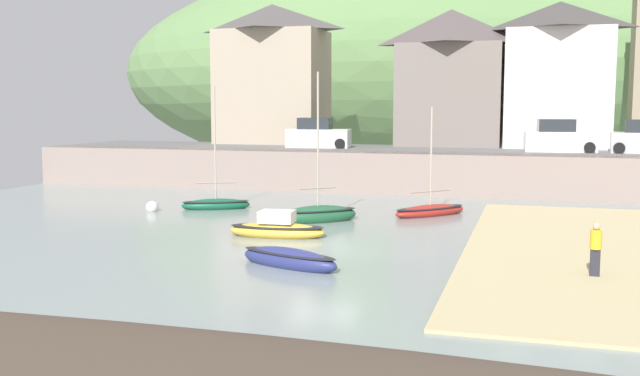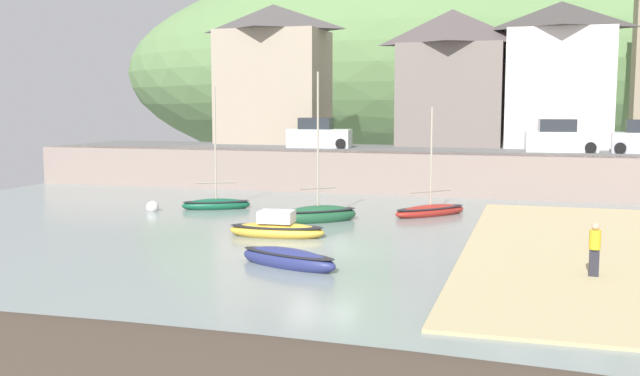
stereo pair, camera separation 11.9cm
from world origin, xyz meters
The scene contains 15 objects.
ground centered at (1.40, -9.56, 0.16)m, with size 48.00×41.00×0.61m.
quay_seawall centered at (0.00, 17.50, 1.36)m, with size 48.00×9.40×2.40m.
hillside_backdrop centered at (0.86, 55.20, 8.72)m, with size 80.00×44.00×24.92m.
waterfront_building_left centered at (-11.17, 25.20, 7.46)m, with size 7.76×5.46×9.97m.
waterfront_building_centre centered at (1.64, 25.20, 7.08)m, with size 7.22×4.90×9.16m.
waterfront_building_right centered at (8.60, 25.20, 7.18)m, with size 6.90×4.75×9.41m.
rowboat_small_beached centered at (-8.01, 8.14, 0.26)m, with size 3.56×2.57×6.28m.
sailboat_white_hull centered at (-2.45, 1.74, 0.29)m, with size 3.99×1.68×1.19m.
sailboat_blue_trim centered at (-0.22, -3.32, 0.25)m, with size 3.83×2.13×0.79m.
motorboat_with_cabin centered at (-1.94, 5.77, 0.32)m, with size 3.72×3.39×6.86m.
sailboat_nearest_shore centered at (2.64, 9.03, 0.23)m, with size 3.58×3.81×5.25m.
parked_car_near_slipway centered at (-6.40, 20.70, 3.20)m, with size 4.22×2.02×1.95m.
parked_car_by_wall centered at (8.66, 20.70, 3.20)m, with size 4.25×2.10×1.95m.
person_on_slipway centered at (9.15, -2.32, 0.98)m, with size 0.34×0.34×1.62m.
mooring_buoy centered at (-10.67, 6.49, 0.19)m, with size 0.63×0.63×0.63m.
Camera 1 is at (7.32, -25.35, 5.24)m, focal length 41.10 mm.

